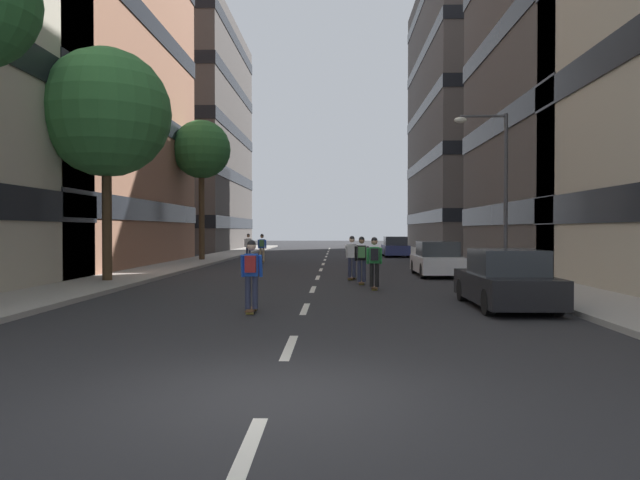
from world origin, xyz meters
TOP-DOWN VIEW (x-y plane):
  - ground_plane at (0.00, 26.07)m, footprint 156.43×156.43m
  - sidewalk_left at (-7.81, 29.33)m, footprint 2.84×71.70m
  - sidewalk_right at (7.81, 29.33)m, footprint 2.84×71.70m
  - lane_markings at (0.00, 28.00)m, footprint 0.16×62.20m
  - building_left_far at (-17.10, 52.45)m, footprint 15.87×21.39m
  - building_right_far at (17.10, 52.45)m, footprint 15.87×23.93m
  - parked_car_near at (5.19, 37.79)m, footprint 1.82×4.40m
  - parked_car_mid at (5.19, 8.33)m, footprint 1.82×4.40m
  - parked_car_far at (5.19, 19.02)m, footprint 1.82×4.40m
  - street_tree_near at (-7.81, 30.61)m, footprint 3.69×3.69m
  - street_tree_mid at (-7.81, 14.92)m, footprint 4.78×4.78m
  - streetlamp_right at (7.16, 16.75)m, footprint 2.13×0.30m
  - skater_0 at (1.73, 14.92)m, footprint 0.54×0.91m
  - skater_1 at (1.42, 17.00)m, footprint 0.57×0.92m
  - skater_2 at (-5.14, 32.72)m, footprint 0.55×0.92m
  - skater_3 at (-3.83, 29.61)m, footprint 0.54×0.90m
  - skater_4 at (2.08, 12.97)m, footprint 0.54×0.91m
  - skater_5 at (-1.27, 7.24)m, footprint 0.53×0.90m

SIDE VIEW (x-z plane):
  - ground_plane at x=0.00m, z-range 0.00..0.00m
  - lane_markings at x=0.00m, z-range 0.00..0.01m
  - sidewalk_left at x=-7.81m, z-range 0.00..0.14m
  - sidewalk_right at x=7.81m, z-range 0.00..0.14m
  - parked_car_near at x=5.19m, z-range -0.06..1.46m
  - parked_car_mid at x=5.19m, z-range -0.06..1.46m
  - parked_car_far at x=5.19m, z-range -0.06..1.46m
  - skater_1 at x=1.42m, z-range 0.10..1.87m
  - skater_2 at x=-5.14m, z-range 0.10..1.87m
  - skater_0 at x=1.73m, z-range 0.13..1.90m
  - skater_3 at x=-3.83m, z-range 0.13..1.90m
  - skater_4 at x=2.08m, z-range 0.13..1.90m
  - skater_5 at x=-1.27m, z-range 0.13..1.90m
  - streetlamp_right at x=7.16m, z-range 0.89..7.39m
  - street_tree_mid at x=-7.81m, z-range 2.06..10.71m
  - street_tree_near at x=-7.81m, z-range 2.66..11.52m
  - building_left_far at x=-17.10m, z-range 0.09..22.67m
  - building_right_far at x=17.10m, z-range 0.09..26.83m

